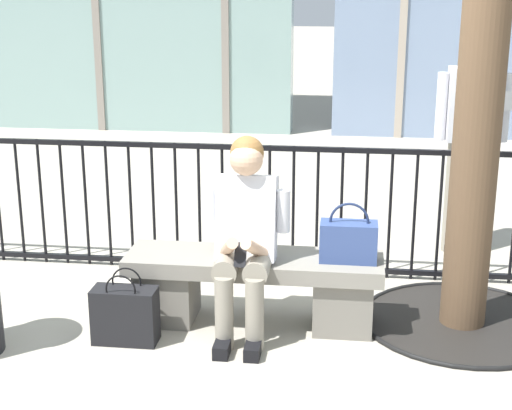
{
  "coord_description": "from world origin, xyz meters",
  "views": [
    {
      "loc": [
        0.59,
        -4.51,
        2.12
      ],
      "look_at": [
        0.0,
        0.1,
        0.75
      ],
      "focal_mm": 54.61,
      "sensor_mm": 36.0,
      "label": 1
    }
  ],
  "objects": [
    {
      "name": "bystander_at_railing",
      "position": [
        1.48,
        1.54,
        1.0
      ],
      "size": [
        0.55,
        0.27,
        1.71
      ],
      "color": "gray",
      "rests_on": "ground"
    },
    {
      "name": "plaza_railing",
      "position": [
        0.0,
        0.88,
        0.49
      ],
      "size": [
        9.37,
        0.04,
        0.96
      ],
      "color": "black",
      "rests_on": "ground"
    },
    {
      "name": "shopping_bag",
      "position": [
        -0.73,
        -0.37,
        0.18
      ],
      "size": [
        0.39,
        0.18,
        0.45
      ],
      "color": "black",
      "rests_on": "ground"
    },
    {
      "name": "seated_person_with_phone",
      "position": [
        -0.04,
        -0.13,
        0.65
      ],
      "size": [
        0.52,
        0.66,
        1.21
      ],
      "color": "gray",
      "rests_on": "ground"
    },
    {
      "name": "ground_plane",
      "position": [
        0.0,
        0.0,
        0.0
      ],
      "size": [
        60.0,
        60.0,
        0.0
      ],
      "primitive_type": "plane",
      "color": "#A8A091"
    },
    {
      "name": "handbag_on_bench",
      "position": [
        0.58,
        -0.01,
        0.58
      ],
      "size": [
        0.35,
        0.17,
        0.37
      ],
      "color": "#33477F",
      "rests_on": "stone_bench"
    },
    {
      "name": "stone_bench",
      "position": [
        0.0,
        0.0,
        0.27
      ],
      "size": [
        1.6,
        0.44,
        0.45
      ],
      "color": "gray",
      "rests_on": "ground"
    }
  ]
}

